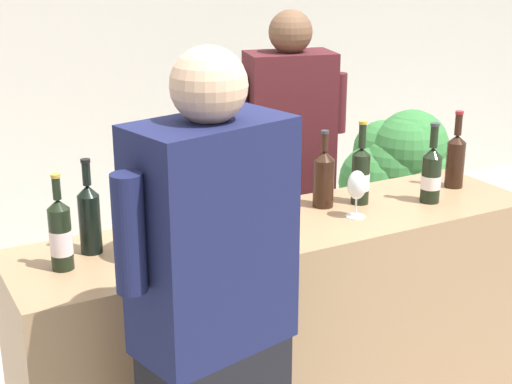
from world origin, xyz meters
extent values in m
cube|color=beige|center=(0.00, 2.60, 1.40)|extent=(8.00, 0.10, 2.80)
cube|color=#9E7A56|center=(0.00, 0.00, 0.50)|extent=(2.08, 0.53, 0.99)
cylinder|color=black|center=(-0.73, 0.09, 1.10)|extent=(0.07, 0.07, 0.21)
cone|color=black|center=(-0.73, 0.09, 1.22)|extent=(0.07, 0.07, 0.04)
cylinder|color=black|center=(-0.73, 0.09, 1.28)|extent=(0.03, 0.03, 0.08)
cylinder|color=black|center=(-0.73, 0.09, 1.32)|extent=(0.03, 0.03, 0.01)
cylinder|color=black|center=(0.23, 0.11, 1.09)|extent=(0.08, 0.08, 0.19)
cone|color=black|center=(0.23, 0.11, 1.21)|extent=(0.08, 0.08, 0.04)
cylinder|color=black|center=(0.23, 0.11, 1.26)|extent=(0.03, 0.03, 0.07)
cylinder|color=#333338|center=(0.23, 0.11, 1.30)|extent=(0.03, 0.03, 0.01)
cylinder|color=black|center=(0.38, 0.07, 1.10)|extent=(0.07, 0.07, 0.21)
cone|color=black|center=(0.38, 0.07, 1.21)|extent=(0.07, 0.07, 0.03)
cylinder|color=black|center=(0.38, 0.07, 1.27)|extent=(0.03, 0.03, 0.10)
cylinder|color=#B79333|center=(0.38, 0.07, 1.33)|extent=(0.03, 0.03, 0.01)
cylinder|color=silver|center=(0.38, 0.07, 1.09)|extent=(0.07, 0.07, 0.07)
cylinder|color=black|center=(-0.85, 0.00, 1.10)|extent=(0.07, 0.07, 0.21)
cone|color=black|center=(-0.85, 0.00, 1.22)|extent=(0.07, 0.07, 0.03)
cylinder|color=black|center=(-0.85, 0.00, 1.27)|extent=(0.03, 0.03, 0.07)
cylinder|color=#B79333|center=(-0.85, 0.00, 1.31)|extent=(0.03, 0.03, 0.01)
cylinder|color=silver|center=(-0.85, 0.00, 1.09)|extent=(0.07, 0.07, 0.08)
cylinder|color=black|center=(0.65, -0.06, 1.09)|extent=(0.08, 0.08, 0.19)
cone|color=black|center=(0.65, -0.06, 1.20)|extent=(0.08, 0.08, 0.04)
cylinder|color=black|center=(0.65, -0.06, 1.27)|extent=(0.03, 0.03, 0.09)
cylinder|color=#333338|center=(0.65, -0.06, 1.32)|extent=(0.04, 0.04, 0.01)
cylinder|color=silver|center=(0.65, -0.06, 1.08)|extent=(0.08, 0.08, 0.06)
cylinder|color=black|center=(0.87, 0.05, 1.09)|extent=(0.08, 0.08, 0.20)
cone|color=black|center=(0.87, 0.05, 1.21)|extent=(0.08, 0.08, 0.03)
cylinder|color=black|center=(0.87, 0.05, 1.27)|extent=(0.03, 0.03, 0.09)
cylinder|color=maroon|center=(0.87, 0.05, 1.32)|extent=(0.04, 0.04, 0.01)
cylinder|color=silver|center=(0.28, -0.06, 0.99)|extent=(0.08, 0.08, 0.00)
cylinder|color=silver|center=(0.28, -0.06, 1.03)|extent=(0.01, 0.01, 0.08)
ellipsoid|color=silver|center=(0.28, -0.06, 1.12)|extent=(0.07, 0.07, 0.11)
ellipsoid|color=maroon|center=(0.28, -0.06, 1.10)|extent=(0.06, 0.06, 0.04)
cylinder|color=silver|center=(-0.53, -0.05, 1.09)|extent=(0.23, 0.23, 0.20)
torus|color=silver|center=(-0.53, -0.05, 1.19)|extent=(0.24, 0.24, 0.01)
cube|color=black|center=(0.40, 0.66, 0.44)|extent=(0.40, 0.32, 0.88)
cube|color=#47191E|center=(0.40, 0.66, 1.21)|extent=(0.44, 0.33, 0.65)
sphere|color=brown|center=(0.40, 0.66, 1.62)|extent=(0.20, 0.20, 0.20)
cylinder|color=#47191E|center=(0.63, 0.60, 1.28)|extent=(0.08, 0.08, 0.28)
cylinder|color=#47191E|center=(0.17, 0.72, 1.28)|extent=(0.08, 0.08, 0.28)
cube|color=#191E47|center=(-0.58, -0.58, 1.26)|extent=(0.47, 0.33, 0.65)
sphere|color=#D8AD8C|center=(-0.58, -0.58, 1.67)|extent=(0.20, 0.20, 0.20)
cylinder|color=#191E47|center=(-0.83, -0.63, 1.33)|extent=(0.08, 0.08, 0.31)
cylinder|color=#191E47|center=(-0.33, -0.52, 1.33)|extent=(0.08, 0.08, 0.31)
cylinder|color=brown|center=(1.29, 0.96, 0.14)|extent=(0.36, 0.36, 0.28)
sphere|color=#387F3D|center=(1.32, 0.90, 0.89)|extent=(0.41, 0.41, 0.41)
sphere|color=#387F3D|center=(1.38, 0.91, 0.62)|extent=(0.33, 0.33, 0.33)
sphere|color=#387F3D|center=(1.27, 1.05, 0.86)|extent=(0.36, 0.36, 0.36)
sphere|color=#387F3D|center=(1.19, 0.98, 0.70)|extent=(0.45, 0.45, 0.45)
sphere|color=#387F3D|center=(1.36, 0.92, 0.90)|extent=(0.42, 0.42, 0.42)
sphere|color=#387F3D|center=(1.38, 0.91, 0.73)|extent=(0.48, 0.48, 0.48)
sphere|color=#387F3D|center=(1.25, 0.92, 0.79)|extent=(0.38, 0.38, 0.38)
cylinder|color=#4C3823|center=(1.29, 0.96, 0.58)|extent=(0.05, 0.05, 0.60)
camera|label=1|loc=(-1.37, -2.30, 2.02)|focal=53.12mm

